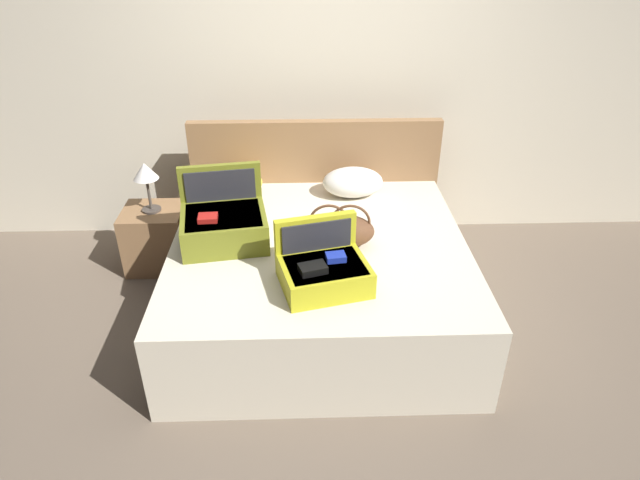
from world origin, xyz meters
The scene contains 11 objects.
ground_plane centered at (0.00, 0.00, 0.00)m, with size 12.00×12.00×0.00m, color #6B5B4C.
back_wall centered at (0.00, 1.65, 1.30)m, with size 8.00×0.10×2.60m, color beige.
bed centered at (0.00, 0.40, 0.28)m, with size 1.83×1.80×0.55m, color beige.
headboard centered at (0.00, 1.34, 0.51)m, with size 1.87×0.08×1.03m, color olive.
hard_case_large centered at (-0.59, 0.46, 0.68)m, with size 0.58×0.54×0.43m.
hard_case_medium centered at (0.01, -0.05, 0.65)m, with size 0.54×0.49×0.34m.
duffel_bag centered at (0.12, 0.36, 0.66)m, with size 0.44×0.27×0.28m.
pillow_near_headboard centered at (-0.59, 1.10, 0.64)m, with size 0.41×0.28×0.18m, color gold.
pillow_center_head centered at (0.26, 1.07, 0.66)m, with size 0.43×0.30×0.21m, color white.
nightstand centered at (-1.20, 1.05, 0.23)m, with size 0.44×0.40×0.47m, color olive.
table_lamp centered at (-1.20, 1.05, 0.75)m, with size 0.18×0.18×0.37m.
Camera 1 is at (-0.09, -2.55, 2.31)m, focal length 30.99 mm.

